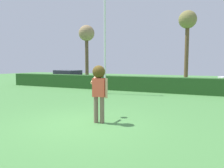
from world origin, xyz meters
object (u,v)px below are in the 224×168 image
parked_car_black (68,76)px  lamppost (105,38)px  person (99,85)px  birch_tree (188,24)px  frisbee (104,79)px  bare_elm_tree (87,36)px

parked_car_black → lamppost: bearing=-36.5°
person → birch_tree: bearing=87.0°
birch_tree → lamppost: bearing=-108.1°
person → lamppost: (-2.80, 6.16, 2.23)m
frisbee → lamppost: (-2.54, 5.32, 2.11)m
birch_tree → person: bearing=-93.0°
parked_car_black → frisbee: bearing=-48.9°
frisbee → person: bearing=-73.2°
person → birch_tree: (0.90, 17.45, 4.57)m
lamppost → birch_tree: bearing=71.9°
person → bare_elm_tree: bare_elm_tree is taller
birch_tree → frisbee: bearing=-94.0°
person → lamppost: size_ratio=0.29×
frisbee → parked_car_black: (-8.48, 9.71, -0.64)m
person → frisbee: (-0.25, 0.84, 0.12)m
frisbee → bare_elm_tree: size_ratio=0.04×
person → parked_car_black: (-8.74, 10.55, -0.52)m
frisbee → bare_elm_tree: bearing=122.6°
person → parked_car_black: bearing=129.6°
frisbee → birch_tree: bearing=86.0°
parked_car_black → bare_elm_tree: bare_elm_tree is taller
person → parked_car_black: 13.70m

